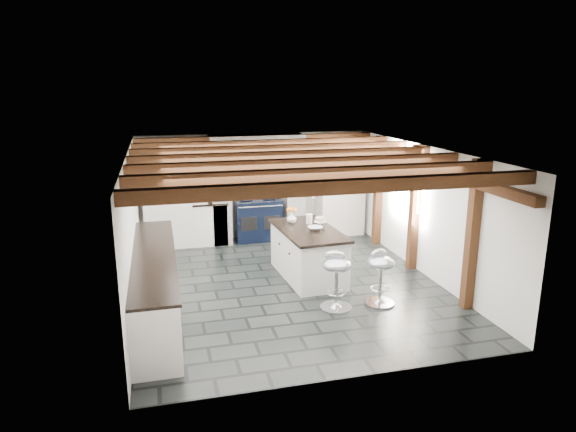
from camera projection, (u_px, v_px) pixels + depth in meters
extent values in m
plane|color=black|center=(288.00, 284.00, 8.83)|extent=(6.00, 6.00, 0.00)
plane|color=white|center=(255.00, 186.00, 11.36)|extent=(5.00, 0.00, 5.00)
plane|color=white|center=(132.00, 230.00, 7.95)|extent=(0.00, 6.00, 6.00)
plane|color=white|center=(424.00, 210.00, 9.14)|extent=(0.00, 6.00, 6.00)
plane|color=white|center=(288.00, 150.00, 8.26)|extent=(6.00, 6.00, 0.00)
cube|color=white|center=(221.00, 199.00, 10.94)|extent=(0.40, 0.60, 1.90)
cube|color=white|center=(293.00, 195.00, 11.32)|extent=(0.40, 0.60, 1.90)
cube|color=#572F19|center=(257.00, 149.00, 10.87)|extent=(2.10, 0.65, 0.18)
cube|color=white|center=(257.00, 142.00, 10.83)|extent=(2.00, 0.60, 0.31)
cube|color=black|center=(260.00, 148.00, 10.55)|extent=(1.00, 0.03, 0.22)
cube|color=silver|center=(260.00, 148.00, 10.54)|extent=(0.90, 0.01, 0.14)
cube|color=white|center=(175.00, 199.00, 10.70)|extent=(1.30, 0.58, 2.00)
cube|color=white|center=(340.00, 191.00, 11.57)|extent=(1.00, 0.58, 2.00)
cube|color=white|center=(155.00, 285.00, 7.63)|extent=(0.60, 3.80, 0.88)
cube|color=black|center=(153.00, 256.00, 7.52)|extent=(0.64, 3.80, 0.04)
cube|color=white|center=(210.00, 223.00, 11.00)|extent=(0.70, 0.60, 0.88)
cube|color=black|center=(209.00, 202.00, 10.89)|extent=(0.74, 0.64, 0.04)
cube|color=#572F19|center=(423.00, 166.00, 8.92)|extent=(0.15, 5.80, 0.14)
plane|color=white|center=(408.00, 182.00, 9.60)|extent=(0.00, 0.90, 0.90)
cube|color=#572F19|center=(345.00, 186.00, 5.84)|extent=(5.00, 0.16, 0.16)
cube|color=#572F19|center=(321.00, 174.00, 6.65)|extent=(5.00, 0.16, 0.16)
cube|color=#572F19|center=(303.00, 164.00, 7.47)|extent=(5.00, 0.16, 0.16)
cube|color=#572F19|center=(288.00, 156.00, 8.28)|extent=(5.00, 0.16, 0.16)
cube|color=#572F19|center=(276.00, 149.00, 9.09)|extent=(5.00, 0.16, 0.16)
cube|color=#572F19|center=(266.00, 144.00, 9.90)|extent=(5.00, 0.16, 0.16)
cube|color=#572F19|center=(257.00, 139.00, 10.72)|extent=(5.00, 0.16, 0.16)
cube|color=#572F19|center=(472.00, 236.00, 7.62)|extent=(0.15, 0.15, 2.30)
cube|color=#572F19|center=(414.00, 208.00, 9.31)|extent=(0.15, 0.15, 2.30)
cube|color=#572F19|center=(378.00, 191.00, 10.81)|extent=(0.15, 0.15, 2.30)
cylinder|color=black|center=(315.00, 172.00, 8.41)|extent=(0.01, 0.01, 0.56)
cylinder|color=white|center=(315.00, 192.00, 8.49)|extent=(0.09, 0.09, 0.22)
cylinder|color=black|center=(313.00, 169.00, 8.70)|extent=(0.01, 0.01, 0.56)
cylinder|color=white|center=(313.00, 188.00, 8.79)|extent=(0.09, 0.09, 0.22)
cylinder|color=black|center=(311.00, 167.00, 9.00)|extent=(0.01, 0.01, 0.56)
cylinder|color=white|center=(310.00, 185.00, 9.08)|extent=(0.09, 0.09, 0.22)
cube|color=black|center=(258.00, 220.00, 11.23)|extent=(1.00, 0.60, 0.90)
ellipsoid|color=silver|center=(246.00, 199.00, 11.05)|extent=(0.28, 0.28, 0.11)
ellipsoid|color=silver|center=(269.00, 198.00, 11.17)|extent=(0.28, 0.28, 0.11)
cylinder|color=silver|center=(261.00, 207.00, 10.84)|extent=(0.95, 0.03, 0.03)
cube|color=black|center=(249.00, 224.00, 10.89)|extent=(0.35, 0.02, 0.30)
cube|color=black|center=(272.00, 222.00, 11.01)|extent=(0.35, 0.02, 0.30)
cube|color=white|center=(308.00, 254.00, 9.06)|extent=(0.97, 1.77, 0.84)
cube|color=black|center=(308.00, 230.00, 8.94)|extent=(1.05, 1.85, 0.05)
imported|color=white|center=(292.00, 218.00, 9.31)|extent=(0.19, 0.19, 0.18)
ellipsoid|color=orange|center=(292.00, 210.00, 9.27)|extent=(0.19, 0.19, 0.11)
cylinder|color=white|center=(309.00, 219.00, 9.27)|extent=(0.11, 0.11, 0.17)
imported|color=white|center=(315.00, 228.00, 8.87)|extent=(0.26, 0.26, 0.06)
cylinder|color=white|center=(320.00, 224.00, 9.04)|extent=(0.05, 0.05, 0.10)
cylinder|color=white|center=(320.00, 221.00, 9.03)|extent=(0.21, 0.21, 0.01)
cylinder|color=tan|center=(320.00, 219.00, 9.02)|extent=(0.16, 0.16, 0.07)
cylinder|color=silver|center=(379.00, 303.00, 8.03)|extent=(0.47, 0.47, 0.03)
cone|color=silver|center=(379.00, 300.00, 8.02)|extent=(0.21, 0.21, 0.09)
cylinder|color=silver|center=(380.00, 283.00, 7.94)|extent=(0.05, 0.05, 0.59)
torus|color=silver|center=(380.00, 289.00, 7.97)|extent=(0.30, 0.30, 0.02)
ellipsoid|color=#979BA5|center=(381.00, 263.00, 7.86)|extent=(0.52, 0.52, 0.19)
ellipsoid|color=#979BA5|center=(377.00, 254.00, 7.92)|extent=(0.32, 0.19, 0.16)
cylinder|color=silver|center=(336.00, 307.00, 7.86)|extent=(0.49, 0.49, 0.03)
cone|color=silver|center=(336.00, 304.00, 7.85)|extent=(0.22, 0.22, 0.09)
cylinder|color=silver|center=(336.00, 286.00, 7.78)|extent=(0.06, 0.06, 0.61)
torus|color=silver|center=(336.00, 292.00, 7.80)|extent=(0.31, 0.31, 0.02)
ellipsoid|color=#979BA5|center=(337.00, 265.00, 7.69)|extent=(0.58, 0.58, 0.20)
ellipsoid|color=#979BA5|center=(338.00, 256.00, 7.77)|extent=(0.33, 0.24, 0.17)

